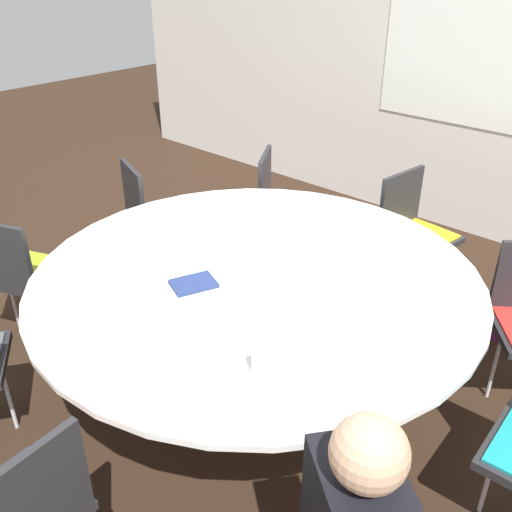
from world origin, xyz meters
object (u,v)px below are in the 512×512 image
Objects in this scene: laptop at (289,353)px; chair_4 at (282,199)px; chair_5 at (153,210)px; chair_3 at (413,225)px; spiral_notebook at (193,284)px; chair_6 at (19,268)px.

chair_4 is at bearing -102.08° from laptop.
chair_5 is 2.15m from laptop.
chair_3 is at bearing 54.07° from chair_5.
chair_3 is at bearing 81.12° from spiral_notebook.
chair_6 is 1.91m from laptop.
chair_5 is 3.44× the size of spiral_notebook.
chair_3 is 2.12× the size of laptop.
chair_3 and chair_5 have the same top height.
chair_3 and chair_4 have the same top height.
chair_4 is (-0.95, -0.25, 0.00)m from chair_3.
laptop is at bearing -11.47° from spiral_notebook.
chair_5 is 1.00× the size of chair_6.
chair_3 is 1.82m from chair_5.
spiral_notebook is (1.24, -0.73, 0.23)m from chair_5.
chair_6 is at bearing -47.21° from chair_4.
chair_3 is at bearing -129.27° from laptop.
chair_6 is 3.44× the size of spiral_notebook.
laptop reaches higher than chair_5.
chair_4 is 2.12× the size of laptop.
chair_3 is 1.95m from laptop.
chair_5 is at bearing -76.49° from laptop.
chair_5 reaches higher than spiral_notebook.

